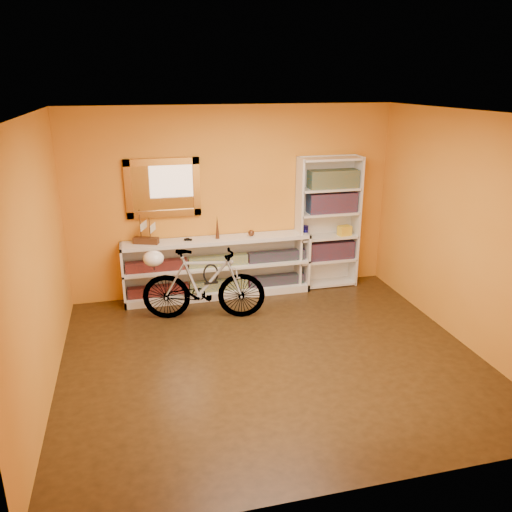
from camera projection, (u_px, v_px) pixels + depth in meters
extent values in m
cube|color=black|center=(271.00, 358.00, 5.63)|extent=(4.50, 4.00, 0.01)
cube|color=silver|center=(274.00, 113.00, 4.77)|extent=(4.50, 4.00, 0.01)
cube|color=orange|center=(233.00, 202.00, 7.04)|extent=(4.50, 0.01, 2.60)
cube|color=orange|center=(37.00, 264.00, 4.69)|extent=(0.01, 4.00, 2.60)
cube|color=orange|center=(466.00, 231.00, 5.71)|extent=(0.01, 4.00, 2.60)
cube|color=#90571A|center=(163.00, 188.00, 6.71)|extent=(0.98, 0.06, 0.78)
cube|color=silver|center=(294.00, 268.00, 7.57)|extent=(0.09, 0.02, 0.09)
cube|color=black|center=(219.00, 285.00, 7.16)|extent=(2.50, 0.13, 0.14)
cube|color=navy|center=(218.00, 261.00, 7.04)|extent=(2.50, 0.13, 0.14)
imported|color=black|center=(188.00, 241.00, 6.86)|extent=(0.00, 0.00, 0.00)
cone|color=#522F1C|center=(217.00, 227.00, 6.90)|extent=(0.06, 0.06, 0.32)
sphere|color=#522F1C|center=(251.00, 233.00, 7.05)|extent=(0.09, 0.09, 0.09)
cube|color=maroon|center=(330.00, 250.00, 7.45)|extent=(0.70, 0.22, 0.26)
cube|color=maroon|center=(332.00, 202.00, 7.22)|extent=(0.70, 0.22, 0.28)
cube|color=#1B505F|center=(333.00, 179.00, 7.11)|extent=(0.70, 0.22, 0.25)
cylinder|color=navy|center=(305.00, 232.00, 7.24)|extent=(0.08, 0.08, 0.18)
cube|color=maroon|center=(315.00, 182.00, 7.10)|extent=(0.13, 0.13, 0.16)
cube|color=yellow|center=(345.00, 231.00, 7.37)|extent=(0.20, 0.15, 0.14)
imported|color=silver|center=(204.00, 284.00, 6.41)|extent=(0.71, 1.63, 0.93)
ellipsoid|color=white|center=(153.00, 258.00, 6.27)|extent=(0.26, 0.24, 0.19)
torus|color=black|center=(211.00, 274.00, 6.37)|extent=(0.19, 0.02, 0.19)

